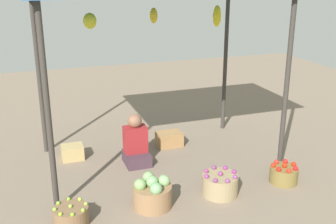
% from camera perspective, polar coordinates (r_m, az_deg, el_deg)
% --- Properties ---
extents(ground_plane, '(14.00, 14.00, 0.00)m').
position_cam_1_polar(ground_plane, '(6.45, -1.55, -6.61)').
color(ground_plane, '#7E6C5A').
extents(market_stall_structure, '(3.47, 2.14, 2.53)m').
position_cam_1_polar(market_stall_structure, '(5.84, -1.79, 14.43)').
color(market_stall_structure, '#38332D').
rests_on(market_stall_structure, ground).
extents(vendor_person, '(0.36, 0.44, 0.78)m').
position_cam_1_polar(vendor_person, '(6.25, -4.45, -4.52)').
color(vendor_person, '#452F3A').
rests_on(vendor_person, ground).
extents(basket_limes, '(0.40, 0.40, 0.25)m').
position_cam_1_polar(basket_limes, '(5.02, -13.18, -13.68)').
color(basket_limes, brown).
rests_on(basket_limes, ground).
extents(basket_cabbages, '(0.49, 0.49, 0.41)m').
position_cam_1_polar(basket_cabbages, '(5.19, -2.18, -11.12)').
color(basket_cabbages, '#926C49').
rests_on(basket_cabbages, ground).
extents(basket_purple_onions, '(0.47, 0.47, 0.33)m').
position_cam_1_polar(basket_purple_onions, '(5.50, 7.17, -9.84)').
color(basket_purple_onions, '#9B865F').
rests_on(basket_purple_onions, ground).
extents(basket_red_tomatoes, '(0.38, 0.38, 0.29)m').
position_cam_1_polar(basket_red_tomatoes, '(5.98, 15.64, -8.21)').
color(basket_red_tomatoes, olive).
rests_on(basket_red_tomatoes, ground).
extents(wooden_crate_near_vendor, '(0.41, 0.29, 0.23)m').
position_cam_1_polar(wooden_crate_near_vendor, '(6.92, 0.17, -3.74)').
color(wooden_crate_near_vendor, '#A27747').
rests_on(wooden_crate_near_vendor, ground).
extents(wooden_crate_stacked_rear, '(0.33, 0.28, 0.22)m').
position_cam_1_polar(wooden_crate_stacked_rear, '(6.61, -13.01, -5.41)').
color(wooden_crate_stacked_rear, tan).
rests_on(wooden_crate_stacked_rear, ground).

